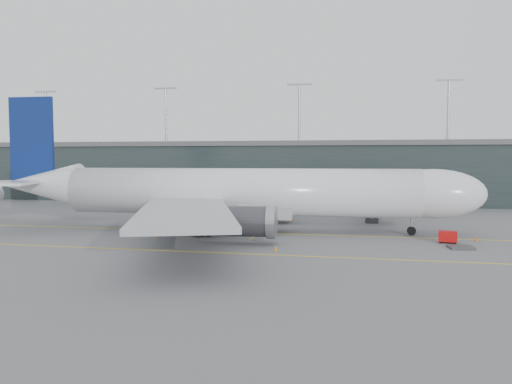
# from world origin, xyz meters

# --- Properties ---
(ground) EXTENTS (320.00, 320.00, 0.00)m
(ground) POSITION_xyz_m (0.00, 0.00, 0.00)
(ground) COLOR #5C5C61
(ground) RESTS_ON ground
(taxiline_a) EXTENTS (160.00, 0.25, 0.02)m
(taxiline_a) POSITION_xyz_m (0.00, -4.00, 0.01)
(taxiline_a) COLOR yellow
(taxiline_a) RESTS_ON ground
(taxiline_b) EXTENTS (160.00, 0.25, 0.02)m
(taxiline_b) POSITION_xyz_m (0.00, -20.00, 0.01)
(taxiline_b) COLOR yellow
(taxiline_b) RESTS_ON ground
(taxiline_lead_main) EXTENTS (0.25, 60.00, 0.02)m
(taxiline_lead_main) POSITION_xyz_m (5.00, 20.00, 0.01)
(taxiline_lead_main) COLOR yellow
(taxiline_lead_main) RESTS_ON ground
(terminal) EXTENTS (240.00, 36.00, 29.00)m
(terminal) POSITION_xyz_m (-0.00, 58.00, 7.62)
(terminal) COLOR #1E2929
(terminal) RESTS_ON ground
(main_aircraft) EXTENTS (74.51, 70.02, 20.91)m
(main_aircraft) POSITION_xyz_m (1.49, -2.73, 5.87)
(main_aircraft) COLOR silver
(main_aircraft) RESTS_ON ground
(jet_bridge) EXTENTS (8.53, 47.15, 7.18)m
(jet_bridge) POSITION_xyz_m (22.79, 25.90, 5.37)
(jet_bridge) COLOR #28282C
(jet_bridge) RESTS_ON ground
(gse_cart) EXTENTS (2.49, 1.78, 1.57)m
(gse_cart) POSITION_xyz_m (31.08, -7.57, 0.87)
(gse_cart) COLOR #B50D0C
(gse_cart) RESTS_ON ground
(baggage_dolly) EXTENTS (3.21, 2.72, 0.29)m
(baggage_dolly) POSITION_xyz_m (31.98, -11.41, 0.17)
(baggage_dolly) COLOR #39393E
(baggage_dolly) RESTS_ON ground
(uld_a) EXTENTS (2.35, 2.05, 1.85)m
(uld_a) POSITION_xyz_m (-3.57, 9.81, 0.97)
(uld_a) COLOR #39393E
(uld_a) RESTS_ON ground
(uld_b) EXTENTS (2.04, 1.75, 1.64)m
(uld_b) POSITION_xyz_m (-2.34, 11.17, 0.86)
(uld_b) COLOR #39393E
(uld_b) RESTS_ON ground
(uld_c) EXTENTS (2.50, 2.30, 1.83)m
(uld_c) POSITION_xyz_m (-0.16, 10.94, 0.96)
(uld_c) COLOR #39393E
(uld_c) RESTS_ON ground
(cone_nose) EXTENTS (0.43, 0.43, 0.68)m
(cone_nose) POSITION_xyz_m (35.15, -5.14, 0.34)
(cone_nose) COLOR #FC540E
(cone_nose) RESTS_ON ground
(cone_wing_stbd) EXTENTS (0.45, 0.45, 0.71)m
(cone_wing_stbd) POSITION_xyz_m (9.80, -17.63, 0.35)
(cone_wing_stbd) COLOR orange
(cone_wing_stbd) RESTS_ON ground
(cone_wing_port) EXTENTS (0.47, 0.47, 0.74)m
(cone_wing_port) POSITION_xyz_m (8.18, 10.53, 0.37)
(cone_wing_port) COLOR orange
(cone_wing_port) RESTS_ON ground
(cone_tail) EXTENTS (0.46, 0.46, 0.74)m
(cone_tail) POSITION_xyz_m (-8.28, -10.48, 0.37)
(cone_tail) COLOR #F6600D
(cone_tail) RESTS_ON ground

